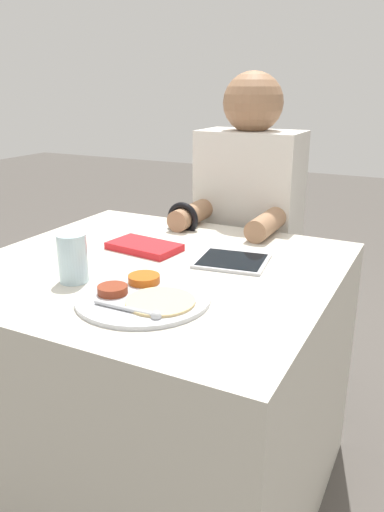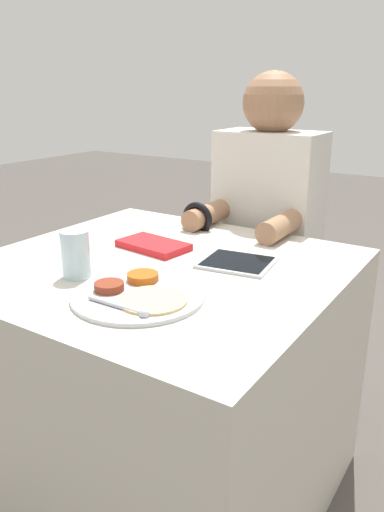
% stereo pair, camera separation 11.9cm
% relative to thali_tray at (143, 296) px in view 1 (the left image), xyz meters
% --- Properties ---
extents(ground_plane, '(12.00, 12.00, 0.00)m').
position_rel_thali_tray_xyz_m(ground_plane, '(-0.10, 0.20, -0.73)').
color(ground_plane, '#4C4742').
extents(dining_table, '(0.93, 0.88, 0.73)m').
position_rel_thali_tray_xyz_m(dining_table, '(-0.10, 0.20, -0.37)').
color(dining_table, beige).
rests_on(dining_table, ground_plane).
extents(thali_tray, '(0.30, 0.30, 0.03)m').
position_rel_thali_tray_xyz_m(thali_tray, '(0.00, 0.00, 0.00)').
color(thali_tray, '#B7BABF').
rests_on(thali_tray, dining_table).
extents(red_notebook, '(0.21, 0.14, 0.02)m').
position_rel_thali_tray_xyz_m(red_notebook, '(-0.18, 0.30, 0.00)').
color(red_notebook, silver).
rests_on(red_notebook, dining_table).
extents(tablet_device, '(0.20, 0.19, 0.01)m').
position_rel_thali_tray_xyz_m(tablet_device, '(0.08, 0.31, -0.00)').
color(tablet_device, '#B7B7BC').
rests_on(tablet_device, dining_table).
extents(person_diner, '(0.36, 0.41, 1.22)m').
position_rel_thali_tray_xyz_m(person_diner, '(-0.06, 0.79, -0.15)').
color(person_diner, black).
rests_on(person_diner, ground_plane).
extents(drinking_glass, '(0.07, 0.07, 0.12)m').
position_rel_thali_tray_xyz_m(drinking_glass, '(-0.21, 0.02, 0.05)').
color(drinking_glass, silver).
rests_on(drinking_glass, dining_table).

